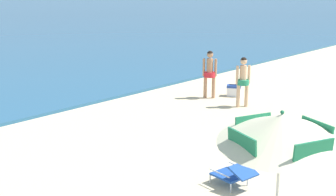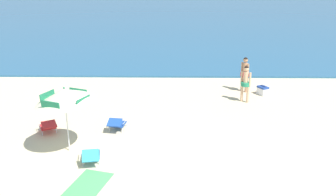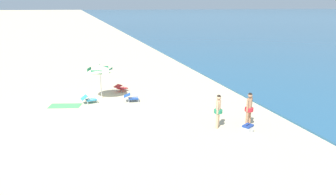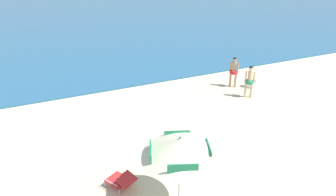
{
  "view_description": "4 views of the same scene",
  "coord_description": "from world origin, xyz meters",
  "views": [
    {
      "loc": [
        -8.76,
        -0.66,
        3.98
      ],
      "look_at": [
        -0.52,
        6.82,
        1.16
      ],
      "focal_mm": 49.15,
      "sensor_mm": 36.0,
      "label": 1
    },
    {
      "loc": [
        0.48,
        -8.75,
        5.66
      ],
      "look_at": [
        0.25,
        5.76,
        0.68
      ],
      "focal_mm": 40.77,
      "sensor_mm": 36.0,
      "label": 2
    },
    {
      "loc": [
        15.76,
        1.11,
        5.63
      ],
      "look_at": [
        1.19,
        5.57,
        0.91
      ],
      "focal_mm": 32.11,
      "sensor_mm": 36.0,
      "label": 3
    },
    {
      "loc": [
        -5.52,
        -2.33,
        5.53
      ],
      "look_at": [
        -1.5,
        5.95,
        1.48
      ],
      "focal_mm": 29.28,
      "sensor_mm": 36.0,
      "label": 4
    }
  ],
  "objects": [
    {
      "name": "cooler_box",
      "position": [
        4.66,
        8.33,
        0.2
      ],
      "size": [
        0.55,
        0.6,
        0.43
      ],
      "color": "white",
      "rests_on": "ground"
    },
    {
      "name": "lounge_chair_facing_sea",
      "position": [
        -2.02,
        1.58,
        0.27
      ],
      "size": [
        0.69,
        0.98,
        0.53
      ],
      "color": "teal",
      "rests_on": "ground"
    },
    {
      "name": "ground_plane",
      "position": [
        0.0,
        0.0,
        0.0
      ],
      "size": [
        800.0,
        800.0,
        0.0
      ],
      "primitive_type": "plane",
      "color": "beige"
    },
    {
      "name": "person_standing_beside",
      "position": [
        3.63,
        7.31,
        0.95
      ],
      "size": [
        0.41,
        0.4,
        1.64
      ],
      "color": "#D8A87F",
      "rests_on": "ground"
    },
    {
      "name": "lounge_chair_beside_umbrella",
      "position": [
        -4.03,
        3.8,
        0.28
      ],
      "size": [
        0.87,
        1.01,
        0.5
      ],
      "color": "red",
      "rests_on": "ground"
    },
    {
      "name": "beach_umbrella_striped_main",
      "position": [
        -2.91,
        2.41,
        1.9
      ],
      "size": [
        2.46,
        2.44,
        2.23
      ],
      "color": "silver",
      "rests_on": "ground"
    },
    {
      "name": "lounge_chair_under_umbrella",
      "position": [
        -1.59,
        4.07,
        0.28
      ],
      "size": [
        0.66,
        0.95,
        0.51
      ],
      "color": "#1E4799",
      "rests_on": "ground"
    },
    {
      "name": "beach_towel",
      "position": [
        -1.89,
        0.21,
        0.01
      ],
      "size": [
        1.34,
        1.97,
        0.01
      ],
      "primitive_type": "cube",
      "rotation": [
        0.0,
        0.0,
        6.02
      ],
      "color": "#4C9E5B",
      "rests_on": "ground"
    },
    {
      "name": "person_standing_near_shore",
      "position": [
        3.86,
        8.83,
        0.97
      ],
      "size": [
        0.41,
        0.43,
        1.67
      ],
      "color": "tan",
      "rests_on": "ground"
    }
  ]
}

